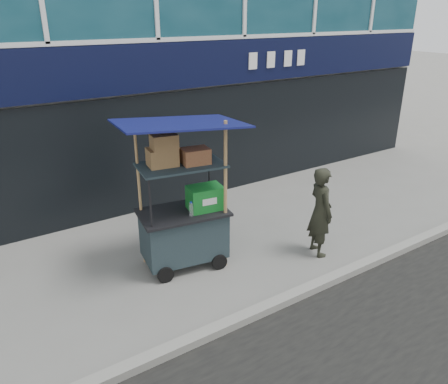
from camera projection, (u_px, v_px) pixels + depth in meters
ground at (283, 293)px, 6.52m from camera, size 80.00×80.00×0.00m
curb at (292, 296)px, 6.35m from camera, size 80.00×0.18×0.12m
vendor_cart at (184, 216)px, 6.96m from camera, size 2.02×1.57×2.49m
vendor_man at (320, 212)px, 7.33m from camera, size 0.51×0.65×1.57m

